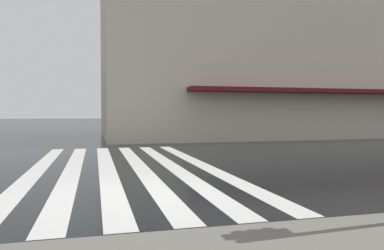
{
  "coord_description": "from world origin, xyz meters",
  "views": [
    {
      "loc": [
        -7.76,
        0.89,
        1.69
      ],
      "look_at": [
        5.78,
        -2.65,
        1.23
      ],
      "focal_mm": 35.0,
      "sensor_mm": 36.0,
      "label": 1
    }
  ],
  "objects": [
    {
      "name": "haussmann_block_corner",
      "position": [
        20.91,
        -14.25,
        10.44
      ],
      "size": [
        18.03,
        29.05,
        21.33
      ],
      "color": "beige",
      "rests_on": "ground_plane"
    },
    {
      "name": "ground_plane",
      "position": [
        0.0,
        0.0,
        0.0
      ],
      "size": [
        220.0,
        220.0,
        0.0
      ],
      "primitive_type": "plane",
      "color": "black"
    },
    {
      "name": "zebra_crossing",
      "position": [
        4.0,
        0.04,
        0.0
      ],
      "size": [
        13.0,
        5.5,
        0.01
      ],
      "color": "silver",
      "rests_on": "ground_plane"
    }
  ]
}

